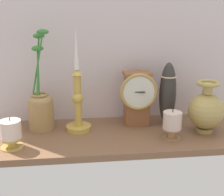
{
  "coord_description": "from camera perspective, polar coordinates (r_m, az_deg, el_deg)",
  "views": [
    {
      "loc": [
        -15.68,
        -111.87,
        47.72
      ],
      "look_at": [
        -2.42,
        0.0,
        14.0
      ],
      "focal_mm": 51.19,
      "sensor_mm": 36.0,
      "label": 1
    }
  ],
  "objects": [
    {
      "name": "tall_ceramic_vase",
      "position": [
        1.29,
        9.91,
        0.77
      ],
      "size": [
        6.71,
        6.71,
        25.48
      ],
      "color": "#332F2B",
      "rests_on": "ground_plane"
    },
    {
      "name": "back_wall",
      "position": [
        1.32,
        0.1,
        10.05
      ],
      "size": [
        120.0,
        2.0,
        65.0
      ],
      "primitive_type": "cube",
      "color": "silver",
      "rests_on": "ground_plane"
    },
    {
      "name": "pillar_candle_near_clock",
      "position": [
        1.18,
        10.7,
        -4.45
      ],
      "size": [
        6.85,
        6.85,
        11.3
      ],
      "color": "tan",
      "rests_on": "ground_plane"
    },
    {
      "name": "ground_plane",
      "position": [
        1.23,
        1.13,
        -6.76
      ],
      "size": [
        100.0,
        36.0,
        2.4
      ],
      "primitive_type": "cube",
      "color": "brown"
    },
    {
      "name": "candlestick_tall_left",
      "position": [
        1.22,
        -6.12,
        -0.56
      ],
      "size": [
        9.72,
        9.72,
        40.02
      ],
      "color": "gold",
      "rests_on": "ground_plane"
    },
    {
      "name": "brass_vase_jar",
      "position": [
        1.26,
        -12.6,
        -1.58
      ],
      "size": [
        9.74,
        9.91,
        38.6
      ],
      "color": "#A5814D",
      "rests_on": "ground_plane"
    },
    {
      "name": "pillar_candle_front",
      "position": [
        1.14,
        -17.59,
        -5.98
      ],
      "size": [
        7.76,
        7.76,
        11.01
      ],
      "color": "tan",
      "rests_on": "ground_plane"
    },
    {
      "name": "brass_vase_bulbous",
      "position": [
        1.26,
        16.45,
        -2.04
      ],
      "size": [
        13.63,
        13.63,
        19.99
      ],
      "color": "tan",
      "rests_on": "ground_plane"
    },
    {
      "name": "mantel_clock",
      "position": [
        1.27,
        4.5,
        0.17
      ],
      "size": [
        14.78,
        9.34,
        22.14
      ],
      "color": "brown",
      "rests_on": "ground_plane"
    }
  ]
}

